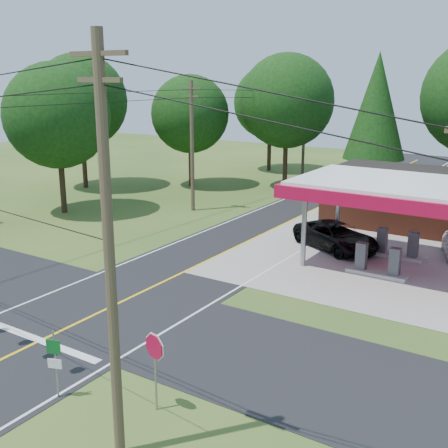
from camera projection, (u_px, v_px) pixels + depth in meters
The scene contains 13 objects.
ground at pixel (104, 311), 25.56m from camera, with size 120.00×120.00×0.00m, color #33541D.
main_highway at pixel (104, 310), 25.56m from camera, with size 8.00×120.00×0.02m, color black.
cross_road at pixel (104, 310), 25.56m from camera, with size 70.00×7.00×0.02m, color black.
lane_center_yellow at pixel (104, 310), 25.56m from camera, with size 0.15×110.00×0.00m, color yellow.
gas_canopy at pixel (393, 192), 30.31m from camera, with size 10.60×7.40×4.88m.
convenience_store at pixel (448, 202), 38.50m from camera, with size 16.40×7.55×3.80m.
utility_pole_near_right at pixel (109, 254), 14.41m from camera, with size 1.80×0.30×11.50m.
utility_pole_far_left at pixel (192, 144), 43.02m from camera, with size 1.80×0.30×10.00m.
utility_pole_north at pixel (304, 133), 56.16m from camera, with size 0.30×0.30×9.50m.
treeline_backdrop at pixel (332, 114), 42.69m from camera, with size 70.27×51.59×13.30m.
suv_car at pixel (336, 236), 34.34m from camera, with size 5.81×5.81×1.61m, color black.
octagonal_stop_sign at pixel (155, 353), 17.50m from camera, with size 0.91×0.25×2.69m.
route_sign_post at pixel (55, 358), 18.31m from camera, with size 0.48×0.20×2.43m.
Camera 1 is at (17.41, -16.94, 10.44)m, focal length 45.00 mm.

